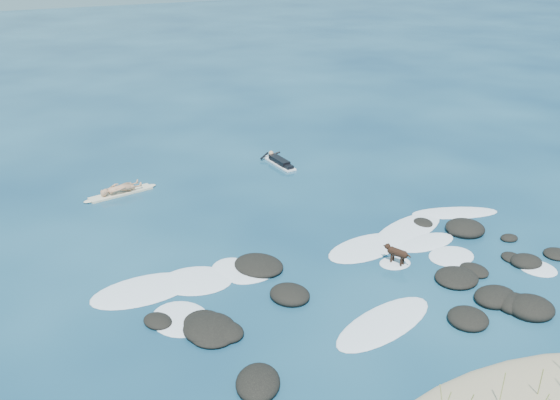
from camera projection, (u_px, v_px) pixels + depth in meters
ground at (345, 266)px, 20.64m from camera, size 160.00×160.00×0.00m
reef_rocks at (381, 292)px, 18.93m from camera, size 14.38×7.75×0.55m
breaking_foam at (336, 267)px, 20.54m from camera, size 15.98×7.35×0.12m
standing_surfer_rig at (119, 178)px, 25.91m from camera, size 3.22×1.06×1.84m
paddling_surfer_rig at (279, 161)px, 29.47m from camera, size 1.13×2.52×0.44m
dog at (396, 252)px, 20.56m from camera, size 0.55×1.01×0.68m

